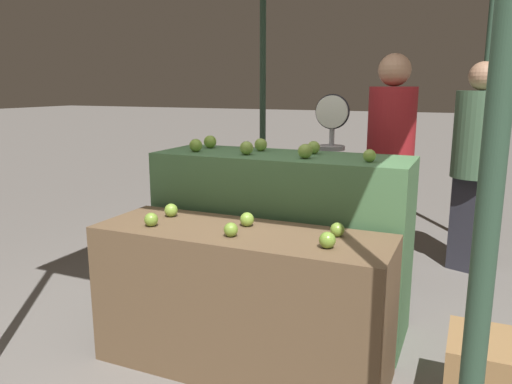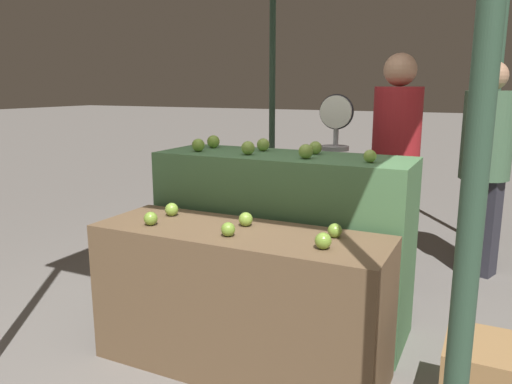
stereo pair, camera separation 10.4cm
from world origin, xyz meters
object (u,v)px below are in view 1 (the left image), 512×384
at_px(person_vendor_at_scale, 390,157).
at_px(wooden_crate_side, 490,380).
at_px(produce_scale, 331,155).
at_px(person_customer_left, 476,154).

bearing_deg(person_vendor_at_scale, wooden_crate_side, 100.74).
bearing_deg(wooden_crate_side, produce_scale, 135.10).
distance_m(produce_scale, wooden_crate_side, 1.78).
xyz_separation_m(person_vendor_at_scale, person_customer_left, (0.59, 0.70, -0.04)).
height_order(produce_scale, wooden_crate_side, produce_scale).
bearing_deg(produce_scale, wooden_crate_side, -44.90).
relative_size(person_vendor_at_scale, wooden_crate_side, 4.43).
distance_m(person_vendor_at_scale, person_customer_left, 0.92).
height_order(produce_scale, person_vendor_at_scale, person_vendor_at_scale).
xyz_separation_m(produce_scale, wooden_crate_side, (1.10, -1.09, -0.87)).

